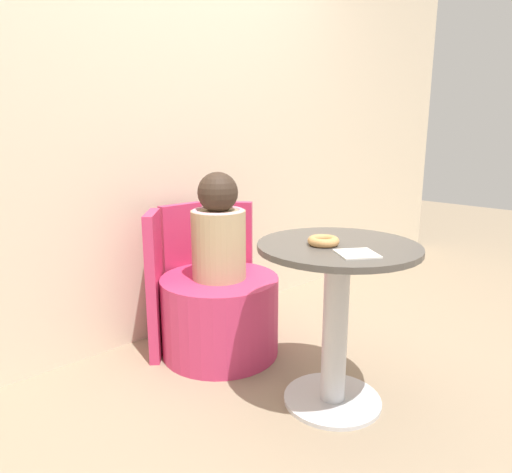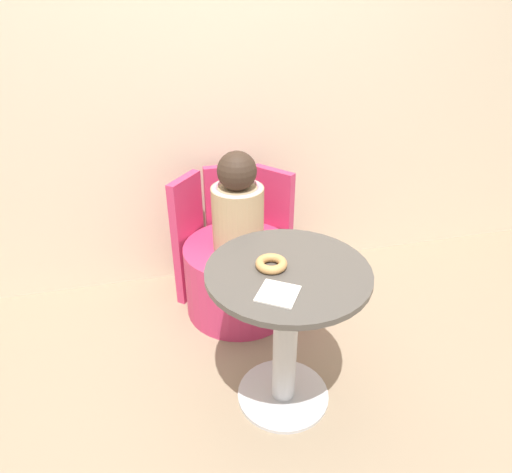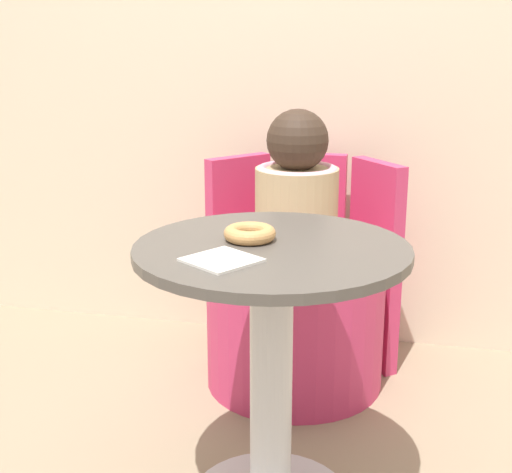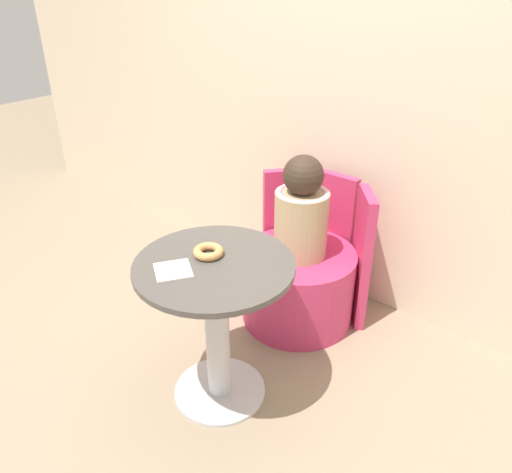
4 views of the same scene
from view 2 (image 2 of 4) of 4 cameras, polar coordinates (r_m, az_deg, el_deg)
ground_plane at (r=2.24m, az=1.36°, el=-19.40°), size 12.00×12.00×0.00m
back_wall at (r=2.62m, az=-5.04°, el=18.81°), size 6.00×0.06×2.40m
round_table at (r=1.92m, az=3.80°, el=-9.92°), size 0.65×0.65×0.70m
tub_chair at (r=2.60m, az=-2.11°, el=-5.16°), size 0.61×0.61×0.41m
booth_backrest at (r=2.72m, az=-3.26°, el=0.76°), size 0.71×0.26×0.76m
child_figure at (r=2.37m, az=-2.31°, el=3.81°), size 0.27×0.27×0.54m
donut at (r=1.78m, az=1.93°, el=-3.42°), size 0.13×0.13×0.03m
paper_napkin at (r=1.64m, az=2.77°, el=-7.13°), size 0.19×0.19×0.01m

